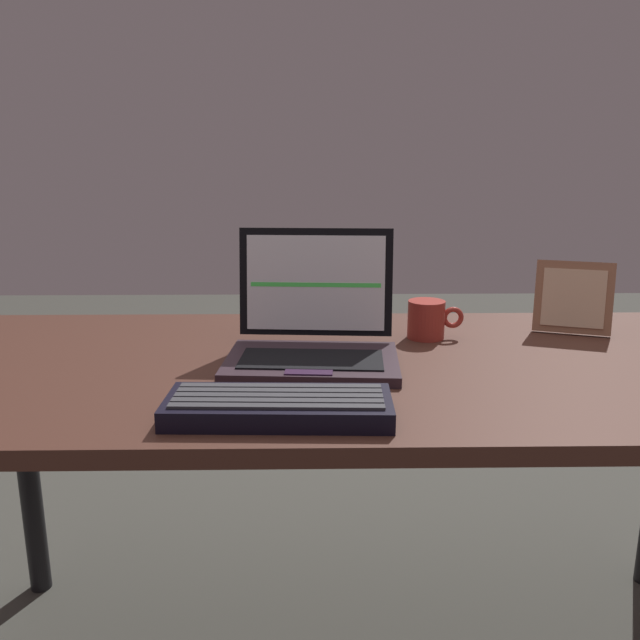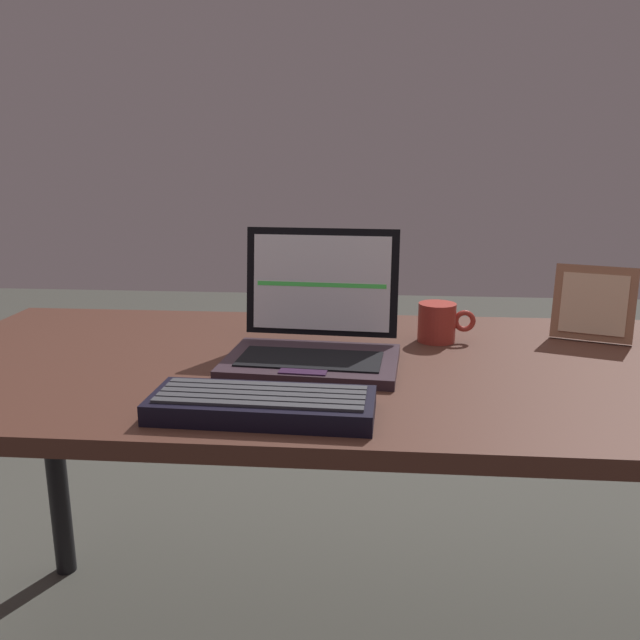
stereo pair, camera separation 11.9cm
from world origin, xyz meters
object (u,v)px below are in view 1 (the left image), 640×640
at_px(external_keyboard, 279,406).
at_px(photo_frame, 573,298).
at_px(laptop_front, 313,337).
at_px(coffee_mug, 427,319).

xyz_separation_m(external_keyboard, photo_frame, (0.62, 0.46, 0.06)).
bearing_deg(photo_frame, external_keyboard, -143.01).
height_order(laptop_front, photo_frame, laptop_front).
height_order(photo_frame, coffee_mug, photo_frame).
bearing_deg(external_keyboard, laptop_front, 78.86).
bearing_deg(photo_frame, coffee_mug, -173.90).
relative_size(photo_frame, coffee_mug, 1.40).
distance_m(laptop_front, photo_frame, 0.60).
relative_size(external_keyboard, photo_frame, 2.05).
distance_m(laptop_front, coffee_mug, 0.29).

